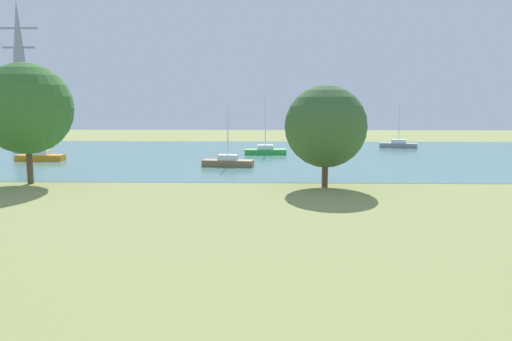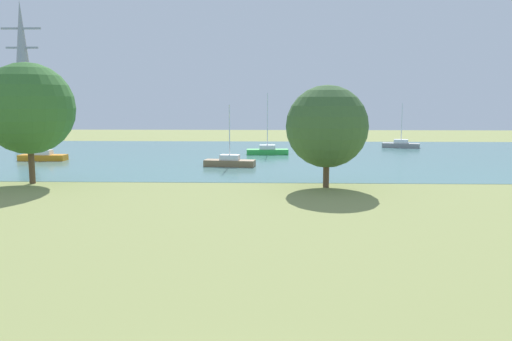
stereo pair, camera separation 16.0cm
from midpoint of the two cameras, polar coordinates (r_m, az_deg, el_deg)
name	(u,v)px [view 2 (the right image)]	position (r m, az deg, el deg)	size (l,w,h in m)	color
ground_plane	(254,204)	(30.48, -0.09, -3.82)	(160.00, 160.00, 0.00)	#8C9351
water_surface	(263,155)	(58.17, 0.88, 1.74)	(140.00, 40.00, 0.02)	slate
sailboat_brown	(230,162)	(48.15, -2.88, 0.99)	(4.96, 2.12, 5.82)	brown
sailboat_orange	(43,156)	(57.34, -22.78, 1.49)	(4.80, 1.51, 6.25)	orange
sailboat_gray	(401,144)	(70.24, 16.06, 2.84)	(5.03, 2.91, 5.85)	gray
sailboat_green	(267,151)	(58.93, 1.36, 2.26)	(4.89, 1.82, 7.05)	green
tree_east_near	(28,109)	(41.24, -24.15, 6.38)	(6.75, 6.75, 8.99)	brown
tree_east_far	(327,127)	(36.36, 8.12, 4.92)	(5.85, 5.85, 7.30)	brown
electricity_pylon	(23,71)	(91.16, -24.67, 10.18)	(6.40, 4.40, 22.09)	gray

